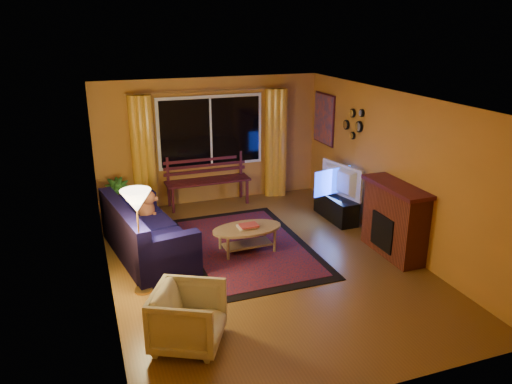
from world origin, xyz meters
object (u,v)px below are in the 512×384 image
object	(u,v)px
bench	(208,193)
coffee_table	(247,239)
sofa	(147,229)
armchair	(188,315)
floor_lamp	(140,242)
tv_console	(336,207)

from	to	relation	value
bench	coffee_table	bearing A→B (deg)	-89.55
sofa	coffee_table	world-z (taller)	sofa
armchair	floor_lamp	bearing A→B (deg)	41.23
bench	coffee_table	distance (m)	2.29
bench	sofa	bearing A→B (deg)	-128.55
floor_lamp	tv_console	size ratio (longest dim) A/B	1.37
bench	floor_lamp	world-z (taller)	floor_lamp
armchair	tv_console	distance (m)	4.46
sofa	tv_console	bearing A→B (deg)	-4.08
sofa	armchair	world-z (taller)	sofa
sofa	armchair	xyz separation A→B (m)	(0.10, -2.50, -0.05)
tv_console	floor_lamp	bearing A→B (deg)	-160.41
sofa	tv_console	xyz separation A→B (m)	(3.52, 0.36, -0.21)
coffee_table	tv_console	distance (m)	2.15
sofa	armchair	size ratio (longest dim) A/B	2.78
floor_lamp	tv_console	distance (m)	4.07
coffee_table	tv_console	xyz separation A→B (m)	(2.01, 0.76, 0.02)
armchair	tv_console	world-z (taller)	armchair
sofa	floor_lamp	distance (m)	1.18
floor_lamp	tv_console	world-z (taller)	floor_lamp
sofa	floor_lamp	world-z (taller)	floor_lamp
coffee_table	tv_console	world-z (taller)	tv_console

